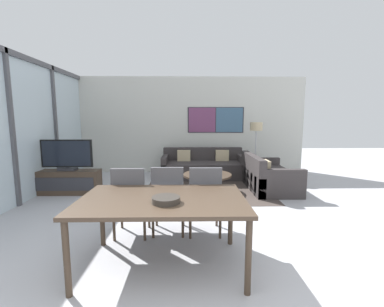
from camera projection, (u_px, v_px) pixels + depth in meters
The scene contains 14 objects.
wall_back at pixel (185, 125), 7.61m from camera, with size 7.11×0.09×2.80m.
window_wall_left at pixel (10, 122), 4.52m from camera, with size 0.07×6.09×2.80m.
area_rug at pixel (207, 191), 5.69m from camera, with size 2.73×2.05×0.01m.
tv_console at pixel (69, 182), 5.48m from camera, with size 1.31×0.40×0.50m.
television at pixel (67, 155), 5.40m from camera, with size 1.07×0.20×0.66m.
sofa_main at pixel (203, 167), 7.05m from camera, with size 2.22×0.96×0.78m.
sofa_side at pixel (266, 177), 5.85m from camera, with size 0.96×1.64×0.78m.
coffee_table at pixel (207, 178), 5.65m from camera, with size 1.06×1.06×0.39m.
dining_table at pixel (163, 204), 2.72m from camera, with size 1.74×1.08×0.77m.
dining_chair_left at pixel (130, 199), 3.43m from camera, with size 0.46×0.46×0.97m.
dining_chair_centre at pixel (168, 197), 3.51m from camera, with size 0.46×0.46×0.97m.
dining_chair_right at pixel (205, 197), 3.49m from camera, with size 0.46×0.46×0.97m.
fruit_bowl at pixel (166, 199), 2.55m from camera, with size 0.28×0.28×0.06m.
floor_lamp at pixel (256, 131), 6.84m from camera, with size 0.33×0.33×1.50m.
Camera 1 is at (0.08, -1.57, 1.60)m, focal length 24.00 mm.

